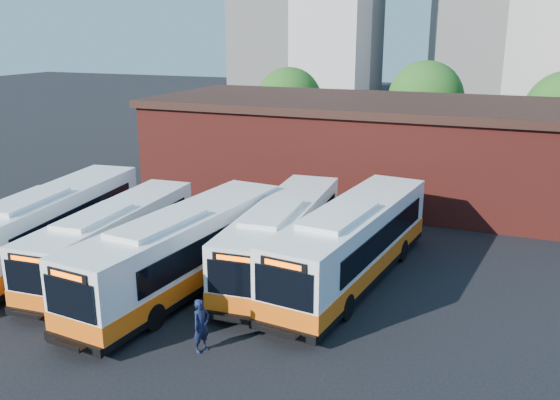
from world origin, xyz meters
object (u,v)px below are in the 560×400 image
at_px(bus_west, 114,241).
at_px(transit_worker, 201,326).
at_px(bus_farwest, 50,228).
at_px(bus_midwest, 183,254).
at_px(bus_east, 352,246).
at_px(bus_mideast, 283,240).

bearing_deg(bus_west, transit_worker, -37.31).
distance_m(bus_farwest, bus_west, 3.72).
distance_m(bus_midwest, transit_worker, 5.42).
bearing_deg(transit_worker, bus_east, -5.21).
bearing_deg(bus_farwest, bus_mideast, 7.88).
height_order(bus_midwest, transit_worker, bus_midwest).
bearing_deg(bus_farwest, bus_midwest, -11.29).
distance_m(bus_mideast, transit_worker, 7.79).
bearing_deg(bus_mideast, bus_west, -162.33).
distance_m(bus_west, bus_mideast, 7.81).
height_order(bus_farwest, bus_midwest, bus_midwest).
distance_m(bus_farwest, transit_worker, 12.05).
bearing_deg(bus_mideast, bus_farwest, -169.23).
bearing_deg(bus_farwest, bus_west, -6.75).
xyz_separation_m(bus_midwest, bus_mideast, (3.23, 3.48, -0.08)).
height_order(bus_farwest, transit_worker, bus_farwest).
distance_m(bus_farwest, bus_midwest, 7.76).
xyz_separation_m(bus_farwest, bus_west, (3.72, 0.00, -0.17)).
bearing_deg(bus_midwest, bus_farwest, -178.49).
relative_size(bus_farwest, bus_mideast, 1.06).
relative_size(bus_west, bus_east, 0.87).
distance_m(bus_farwest, bus_mideast, 11.34).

